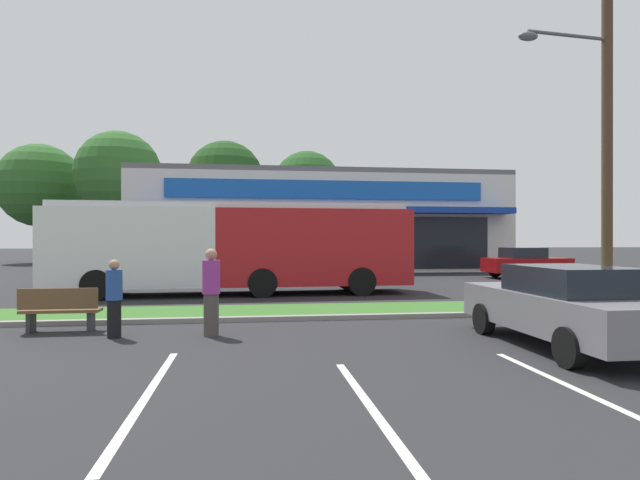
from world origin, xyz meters
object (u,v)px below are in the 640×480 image
(city_bus, at_px, (234,245))
(car_0, at_px, (108,265))
(car_4, at_px, (236,264))
(pedestrian_by_pole, at_px, (114,298))
(utility_pole, at_px, (603,109))
(bus_stop_bench, at_px, (60,309))
(pedestrian_near_bench, at_px, (211,292))
(car_2, at_px, (565,306))
(car_1, at_px, (526,263))

(city_bus, distance_m, car_0, 8.27)
(car_4, xyz_separation_m, pedestrian_by_pole, (-2.08, -14.17, -0.02))
(utility_pole, bearing_deg, pedestrian_by_pole, -167.47)
(car_0, height_order, car_4, car_0)
(bus_stop_bench, height_order, pedestrian_near_bench, pedestrian_near_bench)
(city_bus, distance_m, car_4, 6.17)
(car_2, relative_size, pedestrian_near_bench, 2.66)
(car_4, bearing_deg, car_0, 2.79)
(utility_pole, bearing_deg, car_1, 70.87)
(utility_pole, xyz_separation_m, car_1, (3.87, 11.15, -4.94))
(utility_pole, xyz_separation_m, pedestrian_near_bench, (-10.87, -2.92, -4.83))
(car_1, height_order, car_2, car_1)
(car_2, height_order, pedestrian_near_bench, pedestrian_near_bench)
(car_0, xyz_separation_m, car_2, (12.04, -16.02, -0.05))
(car_0, xyz_separation_m, car_4, (5.72, 0.28, -0.01))
(car_1, height_order, car_4, car_4)
(utility_pole, distance_m, bus_stop_bench, 15.17)
(car_1, xyz_separation_m, car_2, (-8.26, -16.12, -0.02))
(utility_pole, xyz_separation_m, car_2, (-4.39, -4.97, -4.96))
(utility_pole, distance_m, car_2, 8.28)
(car_4, bearing_deg, utility_pole, 133.41)
(city_bus, height_order, car_4, city_bus)
(city_bus, distance_m, car_1, 15.69)
(car_2, height_order, car_4, car_4)
(pedestrian_by_pole, bearing_deg, pedestrian_near_bench, 16.74)
(utility_pole, height_order, car_1, utility_pole)
(car_0, relative_size, car_2, 0.97)
(car_2, distance_m, car_4, 17.48)
(car_2, xyz_separation_m, pedestrian_by_pole, (-8.40, 2.13, 0.02))
(utility_pole, height_order, bus_stop_bench, utility_pole)
(pedestrian_by_pole, bearing_deg, utility_pole, 31.58)
(city_bus, relative_size, car_0, 2.75)
(car_0, xyz_separation_m, pedestrian_near_bench, (5.56, -13.97, 0.08))
(car_4, relative_size, pedestrian_by_pole, 2.73)
(car_0, bearing_deg, car_2, -53.06)
(utility_pole, height_order, car_4, utility_pole)
(pedestrian_near_bench, bearing_deg, car_4, -126.81)
(car_0, distance_m, pedestrian_near_bench, 15.03)
(utility_pole, bearing_deg, pedestrian_near_bench, -164.97)
(car_1, xyz_separation_m, pedestrian_near_bench, (-14.74, -14.07, 0.11))
(bus_stop_bench, bearing_deg, utility_pole, -171.74)
(bus_stop_bench, relative_size, car_4, 0.37)
(car_4, xyz_separation_m, pedestrian_near_bench, (-0.16, -14.25, 0.09))
(bus_stop_bench, distance_m, pedestrian_by_pole, 1.55)
(bus_stop_bench, distance_m, car_2, 10.13)
(city_bus, bearing_deg, pedestrian_by_pole, 73.49)
(bus_stop_bench, bearing_deg, car_0, -79.84)
(car_0, relative_size, pedestrian_by_pole, 2.93)
(city_bus, relative_size, car_4, 2.96)
(city_bus, height_order, car_0, city_bus)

